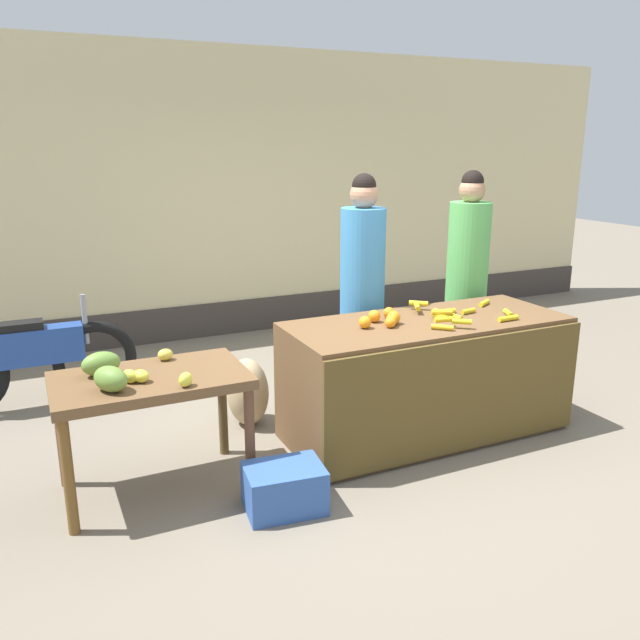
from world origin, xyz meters
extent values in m
plane|color=#756B5B|center=(0.00, 0.00, 0.00)|extent=(24.00, 24.00, 0.00)
cube|color=beige|center=(0.00, 3.09, 1.48)|extent=(9.79, 0.20, 2.97)
cube|color=#3F3833|center=(0.00, 2.98, 0.18)|extent=(9.79, 0.04, 0.36)
cube|color=brown|center=(0.45, 0.00, 0.42)|extent=(1.98, 0.79, 0.84)
cube|color=brown|center=(0.45, -0.41, 0.42)|extent=(1.98, 0.03, 0.78)
cube|color=brown|center=(-1.45, 0.00, 0.69)|extent=(1.10, 0.65, 0.06)
cylinder|color=brown|center=(-1.95, -0.28, 0.33)|extent=(0.06, 0.06, 0.66)
cylinder|color=brown|center=(-0.96, -0.28, 0.33)|extent=(0.06, 0.06, 0.66)
cylinder|color=brown|center=(-1.95, 0.28, 0.33)|extent=(0.06, 0.06, 0.66)
cylinder|color=brown|center=(-0.96, 0.28, 0.33)|extent=(0.06, 0.06, 0.66)
cylinder|color=gold|center=(0.61, 0.06, 0.85)|extent=(0.05, 0.16, 0.04)
cylinder|color=gold|center=(0.81, 0.02, 0.85)|extent=(0.12, 0.05, 0.04)
cylinder|color=gold|center=(0.40, -0.25, 0.85)|extent=(0.13, 0.12, 0.04)
cylinder|color=yellow|center=(0.57, -0.03, 0.85)|extent=(0.14, 0.04, 0.04)
cylinder|color=yellow|center=(0.67, 0.09, 0.85)|extent=(0.14, 0.05, 0.04)
cylinder|color=gold|center=(0.63, -0.06, 0.85)|extent=(0.06, 0.14, 0.04)
cylinder|color=gold|center=(0.94, -0.25, 0.85)|extent=(0.16, 0.04, 0.04)
cylinder|color=gold|center=(1.07, 0.17, 0.85)|extent=(0.14, 0.11, 0.04)
cylinder|color=gold|center=(1.03, -0.14, 0.85)|extent=(0.08, 0.13, 0.04)
cylinder|color=gold|center=(0.57, 0.06, 0.85)|extent=(0.12, 0.10, 0.04)
cylinder|color=gold|center=(0.49, 0.19, 0.88)|extent=(0.10, 0.14, 0.04)
cylinder|color=gold|center=(0.55, -0.02, 0.88)|extent=(0.15, 0.09, 0.04)
cylinder|color=gold|center=(0.53, -0.27, 0.88)|extent=(0.12, 0.11, 0.04)
cylinder|color=yellow|center=(0.45, -0.18, 0.88)|extent=(0.13, 0.06, 0.04)
cylinder|color=yellow|center=(0.55, 0.27, 0.88)|extent=(0.13, 0.12, 0.04)
sphere|color=orange|center=(-0.05, 0.00, 0.88)|extent=(0.08, 0.08, 0.08)
sphere|color=orange|center=(0.08, 0.11, 0.88)|extent=(0.09, 0.09, 0.09)
sphere|color=orange|center=(0.18, 0.01, 0.88)|extent=(0.09, 0.09, 0.09)
sphere|color=orange|center=(0.15, -0.02, 0.87)|extent=(0.08, 0.08, 0.08)
sphere|color=orange|center=(0.11, -0.06, 0.87)|extent=(0.07, 0.07, 0.07)
sphere|color=orange|center=(0.22, 0.14, 0.88)|extent=(0.08, 0.08, 0.08)
ellipsoid|color=#D2CE3F|center=(-1.58, -0.07, 0.76)|extent=(0.12, 0.12, 0.08)
ellipsoid|color=yellow|center=(-1.52, -0.09, 0.76)|extent=(0.13, 0.13, 0.07)
ellipsoid|color=yellow|center=(-1.72, 0.18, 0.76)|extent=(0.12, 0.10, 0.07)
ellipsoid|color=#DCCB47|center=(-1.31, 0.24, 0.76)|extent=(0.10, 0.09, 0.07)
ellipsoid|color=yellow|center=(-1.31, -0.26, 0.77)|extent=(0.11, 0.11, 0.08)
ellipsoid|color=olive|center=(-1.70, 0.12, 0.79)|extent=(0.24, 0.17, 0.14)
ellipsoid|color=olive|center=(-1.69, -0.16, 0.79)|extent=(0.23, 0.26, 0.14)
cylinder|color=#33333D|center=(0.28, 0.64, 0.35)|extent=(0.29, 0.29, 0.70)
cylinder|color=#3F8CCC|center=(0.28, 0.64, 1.13)|extent=(0.34, 0.34, 0.85)
sphere|color=tan|center=(0.28, 0.64, 1.65)|extent=(0.21, 0.21, 0.21)
sphere|color=black|center=(0.28, 0.64, 1.72)|extent=(0.18, 0.18, 0.18)
cylinder|color=#33333D|center=(1.28, 0.66, 0.35)|extent=(0.29, 0.29, 0.70)
cylinder|color=#59B259|center=(1.28, 0.66, 1.13)|extent=(0.34, 0.34, 0.86)
sphere|color=tan|center=(1.28, 0.66, 1.65)|extent=(0.21, 0.21, 0.21)
sphere|color=black|center=(1.28, 0.66, 1.72)|extent=(0.18, 0.18, 0.18)
torus|color=black|center=(-1.60, 1.65, 0.33)|extent=(0.65, 0.09, 0.65)
cube|color=navy|center=(-2.08, 1.65, 0.51)|extent=(0.80, 0.18, 0.28)
cube|color=black|center=(-2.18, 1.65, 0.67)|extent=(0.44, 0.16, 0.08)
cylinder|color=gray|center=(-1.65, 1.65, 0.68)|extent=(0.04, 0.04, 0.40)
cube|color=#3359A5|center=(-0.84, -0.53, 0.13)|extent=(0.47, 0.37, 0.26)
ellipsoid|color=tan|center=(-0.66, 0.65, 0.25)|extent=(0.32, 0.37, 0.51)
camera|label=1|loc=(-2.04, -3.57, 2.02)|focal=36.14mm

